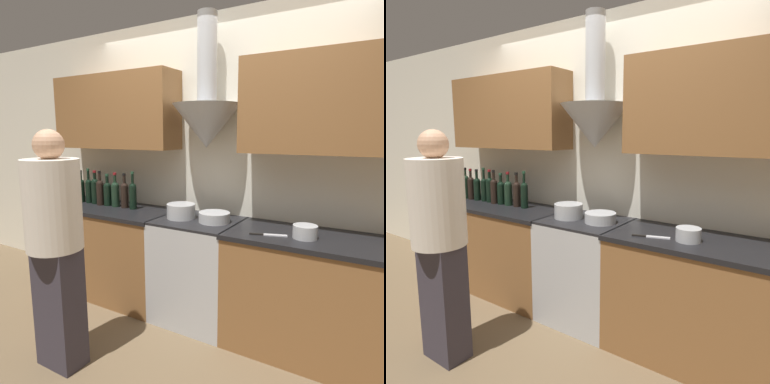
{
  "view_description": "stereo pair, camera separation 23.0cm",
  "coord_description": "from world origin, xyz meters",
  "views": [
    {
      "loc": [
        1.36,
        -2.09,
        1.6
      ],
      "look_at": [
        0.0,
        0.24,
        1.13
      ],
      "focal_mm": 32.0,
      "sensor_mm": 36.0,
      "label": 1
    },
    {
      "loc": [
        1.55,
        -1.96,
        1.6
      ],
      "look_at": [
        0.0,
        0.24,
        1.13
      ],
      "focal_mm": 32.0,
      "sensor_mm": 36.0,
      "label": 2
    }
  ],
  "objects": [
    {
      "name": "wine_bottle_3",
      "position": [
        -1.33,
        0.38,
        1.02
      ],
      "size": [
        0.07,
        0.07,
        0.36
      ],
      "color": "black",
      "rests_on": "counter_left"
    },
    {
      "name": "wine_bottle_5",
      "position": [
        -1.14,
        0.36,
        1.03
      ],
      "size": [
        0.07,
        0.07,
        0.35
      ],
      "color": "black",
      "rests_on": "counter_left"
    },
    {
      "name": "wine_bottle_4",
      "position": [
        -1.24,
        0.38,
        1.03
      ],
      "size": [
        0.08,
        0.08,
        0.34
      ],
      "color": "black",
      "rests_on": "counter_left"
    },
    {
      "name": "chefs_knife",
      "position": [
        0.65,
        0.2,
        0.89
      ],
      "size": [
        0.26,
        0.11,
        0.01
      ],
      "rotation": [
        0.0,
        0.0,
        0.31
      ],
      "color": "silver",
      "rests_on": "counter_right"
    },
    {
      "name": "counter_right",
      "position": [
        0.94,
        0.34,
        0.44
      ],
      "size": [
        1.22,
        0.62,
        0.88
      ],
      "color": "brown",
      "rests_on": "ground_plane"
    },
    {
      "name": "saucepan",
      "position": [
        0.89,
        0.26,
        0.93
      ],
      "size": [
        0.17,
        0.17,
        0.09
      ],
      "color": "#B7BABC",
      "rests_on": "counter_right"
    },
    {
      "name": "person_foreground_left",
      "position": [
        -0.52,
        -0.67,
        0.89
      ],
      "size": [
        0.36,
        0.36,
        1.62
      ],
      "color": "#38333D",
      "rests_on": "ground_plane"
    },
    {
      "name": "wine_bottle_6",
      "position": [
        -1.06,
        0.38,
        1.02
      ],
      "size": [
        0.08,
        0.08,
        0.32
      ],
      "color": "black",
      "rests_on": "counter_left"
    },
    {
      "name": "wine_bottle_1",
      "position": [
        -1.52,
        0.37,
        1.02
      ],
      "size": [
        0.07,
        0.07,
        0.34
      ],
      "color": "black",
      "rests_on": "counter_left"
    },
    {
      "name": "ground_plane",
      "position": [
        0.0,
        0.0,
        0.0
      ],
      "size": [
        12.0,
        12.0,
        0.0
      ],
      "primitive_type": "plane",
      "color": "brown"
    },
    {
      "name": "wine_bottle_7",
      "position": [
        -0.95,
        0.38,
        1.02
      ],
      "size": [
        0.08,
        0.08,
        0.34
      ],
      "color": "black",
      "rests_on": "counter_left"
    },
    {
      "name": "wine_bottle_8",
      "position": [
        -0.84,
        0.39,
        1.02
      ],
      "size": [
        0.08,
        0.08,
        0.34
      ],
      "color": "black",
      "rests_on": "counter_left"
    },
    {
      "name": "counter_left",
      "position": [
        -1.02,
        0.34,
        0.44
      ],
      "size": [
        1.38,
        0.62,
        0.88
      ],
      "color": "brown",
      "rests_on": "ground_plane"
    },
    {
      "name": "wall_back",
      "position": [
        -0.03,
        0.6,
        1.47
      ],
      "size": [
        8.4,
        0.57,
        2.6
      ],
      "color": "silver",
      "rests_on": "ground_plane"
    },
    {
      "name": "wine_bottle_2",
      "position": [
        -1.43,
        0.37,
        1.02
      ],
      "size": [
        0.07,
        0.07,
        0.33
      ],
      "color": "black",
      "rests_on": "counter_left"
    },
    {
      "name": "wine_bottle_9",
      "position": [
        -0.73,
        0.38,
        1.03
      ],
      "size": [
        0.07,
        0.07,
        0.36
      ],
      "color": "black",
      "rests_on": "counter_left"
    },
    {
      "name": "stock_pot",
      "position": [
        -0.15,
        0.31,
        0.95
      ],
      "size": [
        0.24,
        0.24,
        0.12
      ],
      "color": "#B7BABC",
      "rests_on": "stove_range"
    },
    {
      "name": "mixing_bowl",
      "position": [
        0.15,
        0.33,
        0.93
      ],
      "size": [
        0.25,
        0.25,
        0.08
      ],
      "color": "#B7BABC",
      "rests_on": "stove_range"
    },
    {
      "name": "wine_bottle_0",
      "position": [
        -1.62,
        0.37,
        1.03
      ],
      "size": [
        0.08,
        0.08,
        0.34
      ],
      "color": "black",
      "rests_on": "counter_left"
    },
    {
      "name": "stove_range",
      "position": [
        0.0,
        0.34,
        0.45
      ],
      "size": [
        0.68,
        0.6,
        0.88
      ],
      "color": "#B7BABC",
      "rests_on": "ground_plane"
    }
  ]
}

